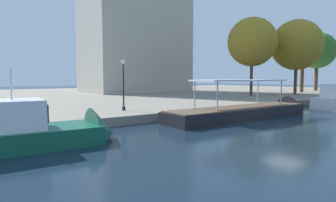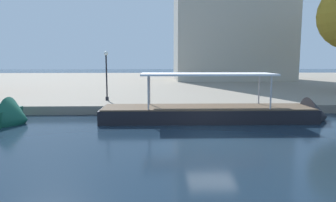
% 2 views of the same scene
% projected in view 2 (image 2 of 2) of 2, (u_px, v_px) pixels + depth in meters
% --- Properties ---
extents(ground_plane, '(220.00, 220.00, 0.00)m').
position_uv_depth(ground_plane, '(212.00, 136.00, 16.54)').
color(ground_plane, '#142333').
extents(dock_promenade, '(120.00, 55.00, 0.63)m').
position_uv_depth(dock_promenade, '(175.00, 82.00, 50.28)').
color(dock_promenade, gray).
rests_on(dock_promenade, ground_plane).
extents(tour_boat_2, '(14.94, 3.00, 4.21)m').
position_uv_depth(tour_boat_2, '(223.00, 115.00, 20.64)').
color(tour_boat_2, black).
rests_on(tour_boat_2, ground_plane).
extents(lamp_post, '(0.34, 0.34, 4.02)m').
position_uv_depth(lamp_post, '(106.00, 74.00, 25.67)').
color(lamp_post, black).
rests_on(lamp_post, dock_promenade).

